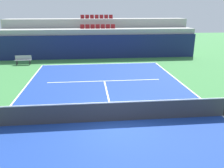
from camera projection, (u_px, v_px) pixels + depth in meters
ground_plane at (114, 121)px, 10.99m from camera, size 80.00×80.00×0.00m
court_surface at (114, 121)px, 10.99m from camera, size 11.00×24.00×0.01m
baseline_far at (100, 64)px, 22.29m from camera, size 11.00×0.10×0.00m
sideline_right at (223, 116)px, 11.51m from camera, size 0.10×24.00×0.00m
service_line_far at (104, 81)px, 17.04m from camera, size 8.26×0.10×0.00m
centre_service_line at (108, 97)px, 14.01m from camera, size 0.10×6.40×0.00m
back_wall at (99, 47)px, 24.44m from camera, size 20.94×0.30×2.46m
stands_tier_lower at (98, 43)px, 25.63m from camera, size 20.94×2.40×3.02m
stands_tier_upper at (97, 36)px, 27.75m from camera, size 20.94×2.40×3.97m
seating_row_lower at (98, 27)px, 25.22m from camera, size 3.79×0.44×0.44m
seating_row_upper at (97, 17)px, 27.19m from camera, size 3.79×0.44×0.44m
tennis_net at (114, 111)px, 10.83m from camera, size 11.08×0.08×1.07m
player_bench at (23, 59)px, 21.95m from camera, size 1.50×0.40×0.85m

